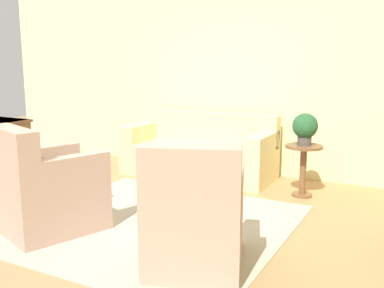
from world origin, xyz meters
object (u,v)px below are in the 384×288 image
armchair_left (46,192)px  ottoman_table (179,192)px  side_table (303,163)px  couch (199,153)px  potted_plant_on_side_table (305,127)px  armchair_right (195,220)px

armchair_left → ottoman_table: 1.33m
armchair_left → side_table: armchair_left is taller
couch → side_table: bearing=-10.7°
ottoman_table → potted_plant_on_side_table: 1.75m
ottoman_table → side_table: 1.67m
armchair_right → ottoman_table: 1.15m
armchair_right → ottoman_table: size_ratio=1.41×
side_table → potted_plant_on_side_table: potted_plant_on_side_table is taller
couch → potted_plant_on_side_table: 1.67m
armchair_right → side_table: armchair_right is taller
armchair_left → armchair_right: 1.61m
couch → potted_plant_on_side_table: potted_plant_on_side_table is taller
armchair_right → side_table: (0.28, 2.29, 0.02)m
couch → armchair_left: armchair_left is taller
armchair_left → potted_plant_on_side_table: size_ratio=2.79×
armchair_left → potted_plant_on_side_table: (1.89, 2.29, 0.45)m
armchair_left → potted_plant_on_side_table: armchair_left is taller
couch → armchair_left: (-0.33, -2.58, 0.07)m
armchair_right → armchair_left: bearing=180.0°
armchair_right → potted_plant_on_side_table: bearing=82.9°
armchair_right → ottoman_table: bearing=125.7°
armchair_left → armchair_right: same height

